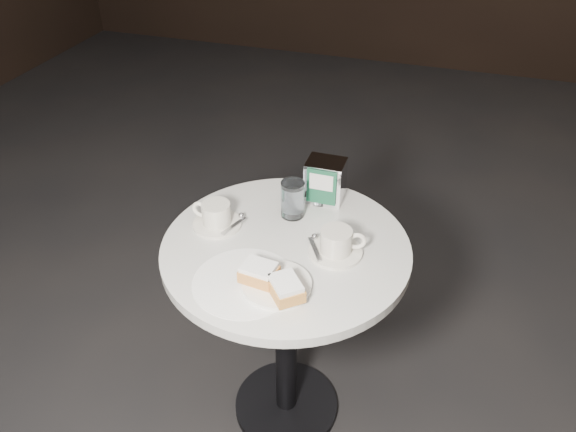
# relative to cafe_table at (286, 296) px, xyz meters

# --- Properties ---
(ground) EXTENTS (7.00, 7.00, 0.00)m
(ground) POSITION_rel_cafe_table_xyz_m (0.00, 0.00, -0.55)
(ground) COLOR black
(ground) RESTS_ON ground
(cafe_table) EXTENTS (0.70, 0.70, 0.74)m
(cafe_table) POSITION_rel_cafe_table_xyz_m (0.00, 0.00, 0.00)
(cafe_table) COLOR black
(cafe_table) RESTS_ON ground
(sugar_spill) EXTENTS (0.35, 0.35, 0.00)m
(sugar_spill) POSITION_rel_cafe_table_xyz_m (-0.05, -0.18, 0.20)
(sugar_spill) COLOR white
(sugar_spill) RESTS_ON cafe_table
(beignet_plate) EXTENTS (0.24, 0.24, 0.06)m
(beignet_plate) POSITION_rel_cafe_table_xyz_m (0.03, -0.18, 0.22)
(beignet_plate) COLOR white
(beignet_plate) RESTS_ON cafe_table
(coffee_cup_left) EXTENTS (0.16, 0.15, 0.07)m
(coffee_cup_left) POSITION_rel_cafe_table_xyz_m (-0.22, 0.03, 0.23)
(coffee_cup_left) COLOR silver
(coffee_cup_left) RESTS_ON cafe_table
(coffee_cup_right) EXTENTS (0.18, 0.18, 0.08)m
(coffee_cup_right) POSITION_rel_cafe_table_xyz_m (0.14, 0.01, 0.23)
(coffee_cup_right) COLOR silver
(coffee_cup_right) RESTS_ON cafe_table
(water_glass_left) EXTENTS (0.09, 0.09, 0.11)m
(water_glass_left) POSITION_rel_cafe_table_xyz_m (-0.02, 0.14, 0.25)
(water_glass_left) COLOR white
(water_glass_left) RESTS_ON cafe_table
(water_glass_right) EXTENTS (0.07, 0.07, 0.10)m
(water_glass_right) POSITION_rel_cafe_table_xyz_m (0.04, 0.24, 0.25)
(water_glass_right) COLOR silver
(water_glass_right) RESTS_ON cafe_table
(napkin_dispenser) EXTENTS (0.12, 0.10, 0.13)m
(napkin_dispenser) POSITION_rel_cafe_table_xyz_m (0.04, 0.25, 0.27)
(napkin_dispenser) COLOR silver
(napkin_dispenser) RESTS_ON cafe_table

